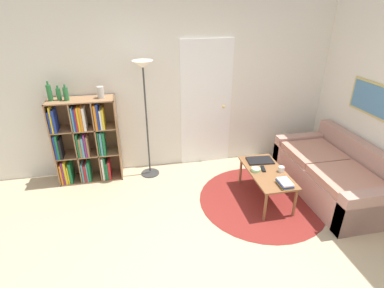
{
  "coord_description": "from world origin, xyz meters",
  "views": [
    {
      "loc": [
        -0.81,
        -2.03,
        2.49
      ],
      "look_at": [
        -0.12,
        1.29,
        0.85
      ],
      "focal_mm": 28.0,
      "sensor_mm": 36.0,
      "label": 1
    }
  ],
  "objects_px": {
    "bowl": "(256,170)",
    "bottle_middle": "(59,94)",
    "couch": "(335,175)",
    "bottle_right": "(66,94)",
    "vase_on_shelf": "(101,92)",
    "laptop": "(260,160)",
    "bookshelf": "(85,142)",
    "floor_lamp": "(144,84)",
    "coffee_table": "(267,174)",
    "bottle_left": "(49,93)",
    "cup": "(281,169)"
  },
  "relations": [
    {
      "from": "bookshelf",
      "to": "bottle_left",
      "type": "relative_size",
      "value": 4.73
    },
    {
      "from": "coffee_table",
      "to": "vase_on_shelf",
      "type": "relative_size",
      "value": 5.92
    },
    {
      "from": "vase_on_shelf",
      "to": "bottle_right",
      "type": "bearing_deg",
      "value": -177.12
    },
    {
      "from": "couch",
      "to": "laptop",
      "type": "distance_m",
      "value": 1.07
    },
    {
      "from": "floor_lamp",
      "to": "couch",
      "type": "relative_size",
      "value": 1.0
    },
    {
      "from": "cup",
      "to": "bottle_middle",
      "type": "bearing_deg",
      "value": 158.88
    },
    {
      "from": "bottle_left",
      "to": "bottle_middle",
      "type": "height_order",
      "value": "bottle_left"
    },
    {
      "from": "couch",
      "to": "laptop",
      "type": "height_order",
      "value": "couch"
    },
    {
      "from": "bottle_right",
      "to": "vase_on_shelf",
      "type": "bearing_deg",
      "value": 2.88
    },
    {
      "from": "laptop",
      "to": "cup",
      "type": "xyz_separation_m",
      "value": [
        0.16,
        -0.33,
        0.03
      ]
    },
    {
      "from": "floor_lamp",
      "to": "couch",
      "type": "bearing_deg",
      "value": -21.85
    },
    {
      "from": "couch",
      "to": "cup",
      "type": "xyz_separation_m",
      "value": [
        -0.85,
        0.0,
        0.2
      ]
    },
    {
      "from": "bookshelf",
      "to": "laptop",
      "type": "height_order",
      "value": "bookshelf"
    },
    {
      "from": "bottle_middle",
      "to": "bowl",
      "type": "bearing_deg",
      "value": -21.92
    },
    {
      "from": "couch",
      "to": "bowl",
      "type": "distance_m",
      "value": 1.19
    },
    {
      "from": "cup",
      "to": "laptop",
      "type": "bearing_deg",
      "value": 115.94
    },
    {
      "from": "bookshelf",
      "to": "coffee_table",
      "type": "bearing_deg",
      "value": -23.19
    },
    {
      "from": "laptop",
      "to": "coffee_table",
      "type": "bearing_deg",
      "value": -93.37
    },
    {
      "from": "floor_lamp",
      "to": "cup",
      "type": "height_order",
      "value": "floor_lamp"
    },
    {
      "from": "floor_lamp",
      "to": "bottle_left",
      "type": "bearing_deg",
      "value": 176.7
    },
    {
      "from": "floor_lamp",
      "to": "laptop",
      "type": "xyz_separation_m",
      "value": [
        1.52,
        -0.68,
        -1.0
      ]
    },
    {
      "from": "vase_on_shelf",
      "to": "bookshelf",
      "type": "bearing_deg",
      "value": -179.56
    },
    {
      "from": "floor_lamp",
      "to": "couch",
      "type": "xyz_separation_m",
      "value": [
        2.53,
        -1.01,
        -1.17
      ]
    },
    {
      "from": "couch",
      "to": "bottle_left",
      "type": "distance_m",
      "value": 4.09
    },
    {
      "from": "bowl",
      "to": "cup",
      "type": "xyz_separation_m",
      "value": [
        0.32,
        -0.08,
        0.02
      ]
    },
    {
      "from": "coffee_table",
      "to": "couch",
      "type": "bearing_deg",
      "value": -2.43
    },
    {
      "from": "floor_lamp",
      "to": "vase_on_shelf",
      "type": "height_order",
      "value": "floor_lamp"
    },
    {
      "from": "vase_on_shelf",
      "to": "bowl",
      "type": "bearing_deg",
      "value": -26.94
    },
    {
      "from": "bottle_left",
      "to": "vase_on_shelf",
      "type": "height_order",
      "value": "bottle_left"
    },
    {
      "from": "floor_lamp",
      "to": "vase_on_shelf",
      "type": "distance_m",
      "value": 0.61
    },
    {
      "from": "couch",
      "to": "bowl",
      "type": "relative_size",
      "value": 14.32
    },
    {
      "from": "bookshelf",
      "to": "bottle_left",
      "type": "bearing_deg",
      "value": 178.35
    },
    {
      "from": "laptop",
      "to": "bottle_right",
      "type": "xyz_separation_m",
      "value": [
        -2.56,
        0.73,
        0.91
      ]
    },
    {
      "from": "bottle_left",
      "to": "bottle_middle",
      "type": "xyz_separation_m",
      "value": [
        0.11,
        0.01,
        -0.03
      ]
    },
    {
      "from": "couch",
      "to": "bottle_right",
      "type": "xyz_separation_m",
      "value": [
        -3.57,
        1.06,
        1.08
      ]
    },
    {
      "from": "bookshelf",
      "to": "bowl",
      "type": "bearing_deg",
      "value": -23.62
    },
    {
      "from": "bottle_middle",
      "to": "bottle_right",
      "type": "height_order",
      "value": "bottle_right"
    },
    {
      "from": "floor_lamp",
      "to": "bowl",
      "type": "height_order",
      "value": "floor_lamp"
    },
    {
      "from": "bookshelf",
      "to": "floor_lamp",
      "type": "distance_m",
      "value": 1.22
    },
    {
      "from": "bottle_right",
      "to": "coffee_table",
      "type": "bearing_deg",
      "value": -21.67
    },
    {
      "from": "coffee_table",
      "to": "vase_on_shelf",
      "type": "bearing_deg",
      "value": 153.75
    },
    {
      "from": "coffee_table",
      "to": "bottle_right",
      "type": "relative_size",
      "value": 4.36
    },
    {
      "from": "couch",
      "to": "coffee_table",
      "type": "distance_m",
      "value": 1.03
    },
    {
      "from": "bottle_middle",
      "to": "vase_on_shelf",
      "type": "bearing_deg",
      "value": -1.44
    },
    {
      "from": "bottle_right",
      "to": "bowl",
      "type": "bearing_deg",
      "value": -21.99
    },
    {
      "from": "floor_lamp",
      "to": "laptop",
      "type": "distance_m",
      "value": 1.94
    },
    {
      "from": "bowl",
      "to": "bottle_middle",
      "type": "bearing_deg",
      "value": 158.08
    },
    {
      "from": "couch",
      "to": "bottle_right",
      "type": "distance_m",
      "value": 3.88
    },
    {
      "from": "bottle_right",
      "to": "bookshelf",
      "type": "bearing_deg",
      "value": 8.31
    },
    {
      "from": "couch",
      "to": "vase_on_shelf",
      "type": "height_order",
      "value": "vase_on_shelf"
    }
  ]
}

